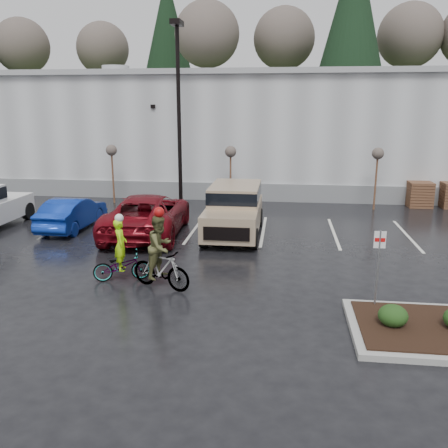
# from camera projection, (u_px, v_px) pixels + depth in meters

# --- Properties ---
(ground) EXTENTS (120.00, 120.00, 0.00)m
(ground) POSITION_uv_depth(u_px,v_px,m) (231.00, 306.00, 12.86)
(ground) COLOR black
(ground) RESTS_ON ground
(warehouse) EXTENTS (60.50, 15.50, 7.20)m
(warehouse) POSITION_uv_depth(u_px,v_px,m) (266.00, 129.00, 33.12)
(warehouse) COLOR #A4A6A8
(warehouse) RESTS_ON ground
(wooded_ridge) EXTENTS (80.00, 25.00, 6.00)m
(wooded_ridge) POSITION_uv_depth(u_px,v_px,m) (274.00, 125.00, 55.40)
(wooded_ridge) COLOR #223C19
(wooded_ridge) RESTS_ON ground
(lamppost) EXTENTS (0.50, 1.00, 9.22)m
(lamppost) POSITION_uv_depth(u_px,v_px,m) (179.00, 97.00, 23.50)
(lamppost) COLOR black
(lamppost) RESTS_ON ground
(sapling_west) EXTENTS (0.60, 0.60, 3.20)m
(sapling_west) POSITION_uv_depth(u_px,v_px,m) (112.00, 153.00, 25.67)
(sapling_west) COLOR #4D2F1E
(sapling_west) RESTS_ON ground
(sapling_mid) EXTENTS (0.60, 0.60, 3.20)m
(sapling_mid) POSITION_uv_depth(u_px,v_px,m) (231.00, 155.00, 24.88)
(sapling_mid) COLOR #4D2F1E
(sapling_mid) RESTS_ON ground
(sapling_east) EXTENTS (0.60, 0.60, 3.20)m
(sapling_east) POSITION_uv_depth(u_px,v_px,m) (378.00, 157.00, 23.96)
(sapling_east) COLOR #4D2F1E
(sapling_east) RESTS_ON ground
(pallet_stack_a) EXTENTS (1.20, 1.20, 1.35)m
(pallet_stack_a) POSITION_uv_depth(u_px,v_px,m) (420.00, 194.00, 25.13)
(pallet_stack_a) COLOR #4D2F1E
(pallet_stack_a) RESTS_ON ground
(shrub_a) EXTENTS (0.70, 0.70, 0.52)m
(shrub_a) POSITION_uv_depth(u_px,v_px,m) (393.00, 316.00, 11.31)
(shrub_a) COLOR black
(shrub_a) RESTS_ON curb_island
(fire_lane_sign) EXTENTS (0.30, 0.05, 2.20)m
(fire_lane_sign) POSITION_uv_depth(u_px,v_px,m) (378.00, 260.00, 12.25)
(fire_lane_sign) COLOR gray
(fire_lane_sign) RESTS_ON ground
(car_blue) EXTENTS (1.59, 4.27, 1.39)m
(car_blue) POSITION_uv_depth(u_px,v_px,m) (72.00, 213.00, 20.70)
(car_blue) COLOR #0D2C98
(car_blue) RESTS_ON ground
(car_red) EXTENTS (3.21, 6.35, 1.72)m
(car_red) POSITION_uv_depth(u_px,v_px,m) (148.00, 214.00, 19.74)
(car_red) COLOR maroon
(car_red) RESTS_ON ground
(suv_tan) EXTENTS (2.20, 5.10, 2.06)m
(suv_tan) POSITION_uv_depth(u_px,v_px,m) (234.00, 211.00, 19.53)
(suv_tan) COLOR tan
(suv_tan) RESTS_ON ground
(cyclist_hivis) EXTENTS (1.85, 1.12, 2.12)m
(cyclist_hivis) POSITION_uv_depth(u_px,v_px,m) (121.00, 260.00, 14.58)
(cyclist_hivis) COLOR #3F3F44
(cyclist_hivis) RESTS_ON ground
(cyclist_olive) EXTENTS (1.97, 1.20, 2.47)m
(cyclist_olive) POSITION_uv_depth(u_px,v_px,m) (161.00, 260.00, 13.88)
(cyclist_olive) COLOR #3F3F44
(cyclist_olive) RESTS_ON ground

